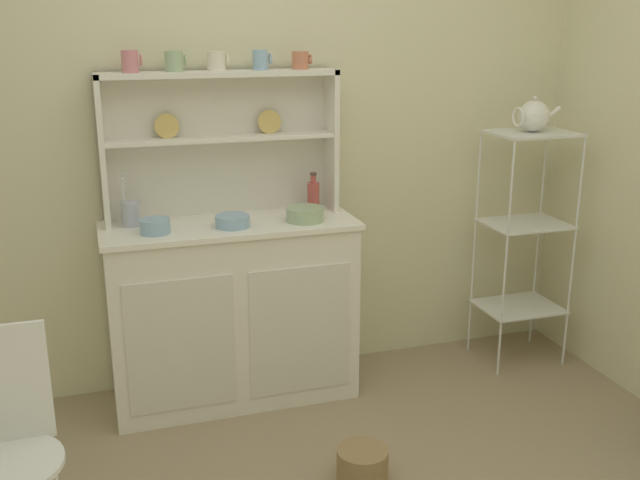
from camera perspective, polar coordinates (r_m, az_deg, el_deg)
wall_back at (r=3.57m, az=-4.30°, el=8.71°), size 3.84×0.05×2.50m
hutch_cabinet at (r=3.48m, az=-6.77°, el=-5.33°), size 1.15×0.45×0.86m
hutch_shelf_unit at (r=3.43m, az=-7.77°, el=8.29°), size 1.07×0.18×0.66m
bakers_rack at (r=3.90m, az=15.56°, el=1.34°), size 0.41×0.33×1.21m
wire_chair at (r=2.52m, az=-23.39°, el=-13.76°), size 0.36×0.36×0.85m
floor_basket at (r=3.02m, az=3.29°, el=-16.97°), size 0.20×0.20×0.14m
cup_rose_0 at (r=3.32m, az=-14.43°, el=13.22°), size 0.09×0.07×0.09m
cup_sage_1 at (r=3.33m, az=-11.18°, el=13.38°), size 0.09×0.08×0.09m
cup_cream_2 at (r=3.36m, az=-7.99°, el=13.53°), size 0.09×0.08×0.08m
cup_sky_3 at (r=3.40m, az=-4.60°, el=13.69°), size 0.08×0.07×0.09m
cup_terracotta_4 at (r=3.45m, az=-1.51°, el=13.70°), size 0.09×0.08×0.08m
bowl_mixing_large at (r=3.23m, az=-12.61°, el=1.04°), size 0.13×0.13×0.06m
bowl_floral_medium at (r=3.28m, az=-6.78°, el=1.46°), size 0.15×0.15×0.05m
bowl_cream_small at (r=3.35m, az=-1.16°, el=2.01°), size 0.17×0.17×0.06m
jam_bottle at (r=3.51m, az=-0.52°, el=3.45°), size 0.06×0.06×0.19m
utensil_jar at (r=3.36m, az=-14.42°, el=2.01°), size 0.08×0.08×0.24m
porcelain_teapot at (r=3.80m, az=16.16°, el=9.17°), size 0.24×0.15×0.18m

